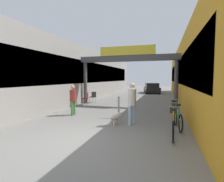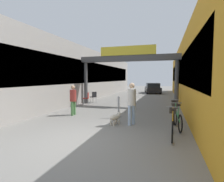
{
  "view_description": "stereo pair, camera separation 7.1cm",
  "coord_description": "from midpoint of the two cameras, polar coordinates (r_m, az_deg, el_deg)",
  "views": [
    {
      "loc": [
        2.62,
        -4.85,
        1.97
      ],
      "look_at": [
        0.0,
        3.78,
        1.3
      ],
      "focal_mm": 28.0,
      "sensor_mm": 36.0,
      "label": 1
    },
    {
      "loc": [
        2.69,
        -4.83,
        1.97
      ],
      "look_at": [
        0.0,
        3.78,
        1.3
      ],
      "focal_mm": 28.0,
      "sensor_mm": 36.0,
      "label": 2
    }
  ],
  "objects": [
    {
      "name": "cafe_chair_black_farther",
      "position": [
        13.94,
        -6.31,
        -1.67
      ],
      "size": [
        0.55,
        0.55,
        0.89
      ],
      "color": "gray",
      "rests_on": "ground_plane"
    },
    {
      "name": "arcade_sign_gateway",
      "position": [
        12.75,
        4.88,
        8.95
      ],
      "size": [
        7.4,
        0.47,
        4.23
      ],
      "color": "#4C4C4F",
      "rests_on": "ground_plane"
    },
    {
      "name": "bicycle_black_third",
      "position": [
        8.52,
        19.33,
        -6.36
      ],
      "size": [
        0.46,
        1.69,
        0.98
      ],
      "color": "black",
      "rests_on": "ground_plane"
    },
    {
      "name": "bicycle_orange_nearest",
      "position": [
        6.31,
        19.03,
        -10.04
      ],
      "size": [
        0.46,
        1.69,
        0.98
      ],
      "color": "black",
      "rests_on": "ground_plane"
    },
    {
      "name": "cafe_chair_red_nearer",
      "position": [
        13.11,
        -8.51,
        -2.06
      ],
      "size": [
        0.5,
        0.5,
        0.89
      ],
      "color": "gray",
      "rests_on": "ground_plane"
    },
    {
      "name": "bollard_post_metal",
      "position": [
        8.65,
        1.98,
        -5.18
      ],
      "size": [
        0.1,
        0.1,
        1.09
      ],
      "color": "gray",
      "rests_on": "ground_plane"
    },
    {
      "name": "storefront_right",
      "position": [
        16.03,
        25.74,
        4.8
      ],
      "size": [
        3.0,
        26.0,
        4.48
      ],
      "color": "gold",
      "rests_on": "ground_plane"
    },
    {
      "name": "pedestrian_with_dog",
      "position": [
        7.37,
        6.3,
        -3.17
      ],
      "size": [
        0.47,
        0.47,
        1.77
      ],
      "color": "#A5BFE0",
      "rests_on": "ground_plane"
    },
    {
      "name": "parked_car_black",
      "position": [
        23.63,
        12.76,
        0.91
      ],
      "size": [
        2.48,
        4.26,
        1.33
      ],
      "color": "black",
      "rests_on": "ground_plane"
    },
    {
      "name": "storefront_left",
      "position": [
        17.64,
        -9.21,
        5.07
      ],
      "size": [
        3.0,
        26.0,
        4.48
      ],
      "color": "#9E9993",
      "rests_on": "ground_plane"
    },
    {
      "name": "pedestrian_companion",
      "position": [
        9.47,
        -12.81,
        -2.33
      ],
      "size": [
        0.34,
        0.38,
        1.59
      ],
      "color": "#4C7F47",
      "rests_on": "ground_plane"
    },
    {
      "name": "bicycle_green_second",
      "position": [
        7.41,
        20.28,
        -7.96
      ],
      "size": [
        0.46,
        1.68,
        0.98
      ],
      "color": "black",
      "rests_on": "ground_plane"
    },
    {
      "name": "dog_on_leash",
      "position": [
        7.47,
        1.06,
        -8.55
      ],
      "size": [
        0.48,
        0.72,
        0.5
      ],
      "color": "beige",
      "rests_on": "ground_plane"
    },
    {
      "name": "ground_plane",
      "position": [
        5.86,
        -11.58,
        -15.47
      ],
      "size": [
        80.0,
        80.0,
        0.0
      ],
      "primitive_type": "plane",
      "color": "gray"
    }
  ]
}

